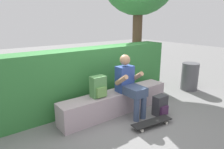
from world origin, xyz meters
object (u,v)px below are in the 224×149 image
at_px(bench_main, 117,102).
at_px(trash_bin, 190,76).
at_px(person_skater, 129,83).
at_px(skateboard_near_person, 152,122).
at_px(backpack_on_bench, 98,87).
at_px(backpack_on_ground, 160,106).

xyz_separation_m(bench_main, trash_bin, (2.46, -0.08, 0.14)).
relative_size(person_skater, skateboard_near_person, 1.46).
relative_size(person_skater, backpack_on_bench, 3.00).
relative_size(skateboard_near_person, backpack_on_ground, 2.05).
bearing_deg(bench_main, backpack_on_bench, -178.78).
height_order(backpack_on_ground, trash_bin, trash_bin).
xyz_separation_m(bench_main, person_skater, (0.16, -0.21, 0.42)).
xyz_separation_m(person_skater, backpack_on_bench, (-0.60, 0.20, -0.01)).
distance_m(person_skater, trash_bin, 2.32).
distance_m(bench_main, trash_bin, 2.46).
relative_size(backpack_on_ground, trash_bin, 0.54).
bearing_deg(backpack_on_bench, backpack_on_ground, -29.37).
bearing_deg(backpack_on_bench, bench_main, 1.22).
bearing_deg(skateboard_near_person, backpack_on_bench, 126.10).
relative_size(bench_main, skateboard_near_person, 3.01).
xyz_separation_m(person_skater, backpack_on_ground, (0.48, -0.41, -0.45)).
relative_size(backpack_on_bench, backpack_on_ground, 1.00).
height_order(bench_main, person_skater, person_skater).
bearing_deg(backpack_on_ground, backpack_on_bench, 150.63).
height_order(person_skater, trash_bin, person_skater).
bearing_deg(trash_bin, backpack_on_bench, 178.53).
height_order(bench_main, skateboard_near_person, bench_main).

